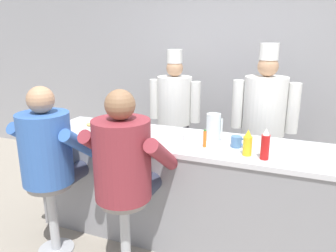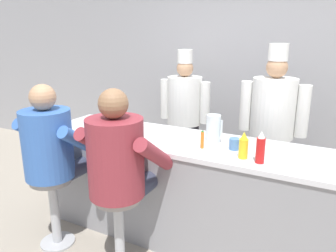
{
  "view_description": "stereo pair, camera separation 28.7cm",
  "coord_description": "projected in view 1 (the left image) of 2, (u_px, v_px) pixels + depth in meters",
  "views": [
    {
      "loc": [
        0.84,
        -2.24,
        1.85
      ],
      "look_at": [
        -0.19,
        0.33,
        1.07
      ],
      "focal_mm": 35.0,
      "sensor_mm": 36.0,
      "label": 1
    },
    {
      "loc": [
        1.11,
        -2.12,
        1.85
      ],
      "look_at": [
        -0.19,
        0.33,
        1.07
      ],
      "focal_mm": 35.0,
      "sensor_mm": 36.0,
      "label": 2
    }
  ],
  "objects": [
    {
      "name": "breakfast_plate",
      "position": [
        91.0,
        126.0,
        3.26
      ],
      "size": [
        0.23,
        0.23,
        0.05
      ],
      "color": "white",
      "rests_on": "diner_counter"
    },
    {
      "name": "diner_seated_blue",
      "position": [
        49.0,
        153.0,
        2.7
      ],
      "size": [
        0.63,
        0.62,
        1.47
      ],
      "color": "#B2B5BA",
      "rests_on": "ground_plane"
    },
    {
      "name": "cook_in_whites_near",
      "position": [
        174.0,
        112.0,
        4.06
      ],
      "size": [
        0.65,
        0.42,
        1.68
      ],
      "color": "#232328",
      "rests_on": "ground_plane"
    },
    {
      "name": "ketchup_bottle_red",
      "position": [
        265.0,
        145.0,
        2.41
      ],
      "size": [
        0.06,
        0.06,
        0.24
      ],
      "color": "red",
      "rests_on": "diner_counter"
    },
    {
      "name": "water_pitcher_clear",
      "position": [
        213.0,
        127.0,
        2.84
      ],
      "size": [
        0.14,
        0.12,
        0.24
      ],
      "color": "silver",
      "rests_on": "diner_counter"
    },
    {
      "name": "mustard_bottle_yellow",
      "position": [
        248.0,
        143.0,
        2.5
      ],
      "size": [
        0.07,
        0.07,
        0.21
      ],
      "color": "yellow",
      "rests_on": "diner_counter"
    },
    {
      "name": "wall_back",
      "position": [
        229.0,
        74.0,
        4.23
      ],
      "size": [
        10.0,
        0.06,
        2.7
      ],
      "color": "#99999E",
      "rests_on": "ground_plane"
    },
    {
      "name": "hot_sauce_bottle_orange",
      "position": [
        205.0,
        139.0,
        2.69
      ],
      "size": [
        0.03,
        0.03,
        0.15
      ],
      "color": "orange",
      "rests_on": "diner_counter"
    },
    {
      "name": "diner_seated_maroon",
      "position": [
        125.0,
        164.0,
        2.44
      ],
      "size": [
        0.65,
        0.64,
        1.49
      ],
      "color": "#B2B5BA",
      "rests_on": "ground_plane"
    },
    {
      "name": "diner_counter",
      "position": [
        188.0,
        189.0,
        3.01
      ],
      "size": [
        2.85,
        0.73,
        0.95
      ],
      "color": "gray",
      "rests_on": "ground_plane"
    },
    {
      "name": "cereal_bowl",
      "position": [
        190.0,
        137.0,
        2.89
      ],
      "size": [
        0.13,
        0.13,
        0.05
      ],
      "color": "white",
      "rests_on": "diner_counter"
    },
    {
      "name": "cook_in_whites_far",
      "position": [
        264.0,
        120.0,
        3.48
      ],
      "size": [
        0.69,
        0.44,
        1.77
      ],
      "color": "#232328",
      "rests_on": "ground_plane"
    },
    {
      "name": "coffee_mug_blue",
      "position": [
        237.0,
        142.0,
        2.69
      ],
      "size": [
        0.14,
        0.09,
        0.09
      ],
      "color": "#4C7AB2",
      "rests_on": "diner_counter"
    }
  ]
}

